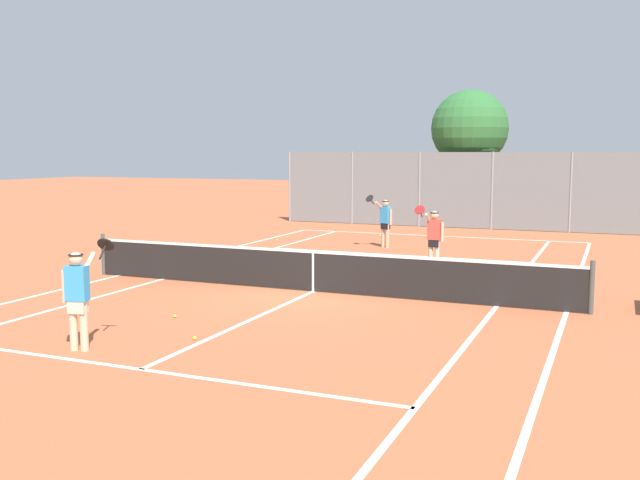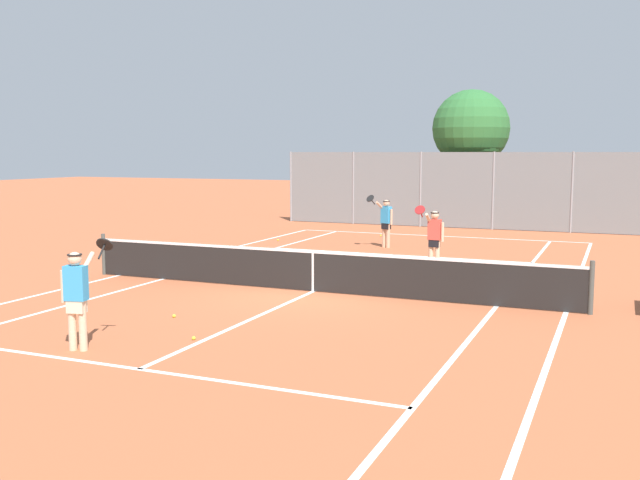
# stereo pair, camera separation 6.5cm
# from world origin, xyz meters

# --- Properties ---
(ground_plane) EXTENTS (120.00, 120.00, 0.00)m
(ground_plane) POSITION_xyz_m (0.00, 0.00, 0.00)
(ground_plane) COLOR #B25B38
(court_line_markings) EXTENTS (11.10, 23.90, 0.01)m
(court_line_markings) POSITION_xyz_m (0.00, 0.00, 0.00)
(court_line_markings) COLOR white
(court_line_markings) RESTS_ON ground
(tennis_net) EXTENTS (12.00, 0.10, 1.07)m
(tennis_net) POSITION_xyz_m (0.00, 0.00, 0.51)
(tennis_net) COLOR #474C47
(tennis_net) RESTS_ON ground
(player_near_side) EXTENTS (0.54, 0.83, 1.77)m
(player_near_side) POSITION_xyz_m (-1.54, -5.93, 0.93)
(player_near_side) COLOR beige
(player_near_side) RESTS_ON ground
(player_far_left) EXTENTS (0.85, 0.68, 1.77)m
(player_far_left) POSITION_xyz_m (-0.80, 7.95, 0.93)
(player_far_left) COLOR #D8A884
(player_far_left) RESTS_ON ground
(player_far_right) EXTENTS (0.68, 0.73, 1.77)m
(player_far_right) POSITION_xyz_m (1.79, 4.10, 0.93)
(player_far_right) COLOR beige
(player_far_right) RESTS_ON ground
(loose_tennis_ball_0) EXTENTS (0.07, 0.07, 0.07)m
(loose_tennis_ball_0) POSITION_xyz_m (-3.41, 0.99, 0.03)
(loose_tennis_ball_0) COLOR #D1DB33
(loose_tennis_ball_0) RESTS_ON ground
(loose_tennis_ball_1) EXTENTS (0.07, 0.07, 0.07)m
(loose_tennis_ball_1) POSITION_xyz_m (-1.44, -3.42, 0.03)
(loose_tennis_ball_1) COLOR #D1DB33
(loose_tennis_ball_1) RESTS_ON ground
(loose_tennis_ball_2) EXTENTS (0.07, 0.07, 0.07)m
(loose_tennis_ball_2) POSITION_xyz_m (-0.17, -4.69, 0.03)
(loose_tennis_ball_2) COLOR #D1DB33
(loose_tennis_ball_2) RESTS_ON ground
(loose_tennis_ball_3) EXTENTS (0.07, 0.07, 0.07)m
(loose_tennis_ball_3) POSITION_xyz_m (-4.92, 8.15, 0.03)
(loose_tennis_ball_3) COLOR #D1DB33
(loose_tennis_ball_3) RESTS_ON ground
(loose_tennis_ball_5) EXTENTS (0.07, 0.07, 0.07)m
(loose_tennis_ball_5) POSITION_xyz_m (-1.94, 10.92, 0.03)
(loose_tennis_ball_5) COLOR #D1DB33
(loose_tennis_ball_5) RESTS_ON ground
(back_fence) EXTENTS (15.42, 0.08, 3.21)m
(back_fence) POSITION_xyz_m (-0.00, 15.08, 1.60)
(back_fence) COLOR gray
(back_fence) RESTS_ON ground
(tree_behind_left) EXTENTS (3.36, 3.36, 5.90)m
(tree_behind_left) POSITION_xyz_m (0.29, 16.80, 4.11)
(tree_behind_left) COLOR brown
(tree_behind_left) RESTS_ON ground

